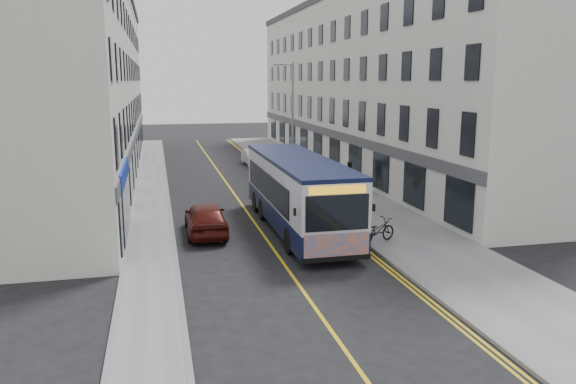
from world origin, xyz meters
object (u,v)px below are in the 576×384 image
city_bus (298,191)px  car_white (253,157)px  streetlamp (291,119)px  car_maroon (206,218)px  pedestrian_near (341,183)px  bicycle (377,231)px  pedestrian_far (350,174)px

city_bus → car_white: (1.48, 20.83, -1.23)m
streetlamp → city_bus: (-2.45, -11.39, -2.52)m
car_white → car_maroon: car_maroon is taller
city_bus → pedestrian_near: (4.29, 6.47, -0.96)m
streetlamp → car_white: 10.21m
bicycle → pedestrian_far: bearing=-38.8°
streetlamp → pedestrian_near: bearing=-69.5°
car_white → car_maroon: (-5.71, -20.65, 0.13)m
bicycle → car_maroon: car_maroon is taller
bicycle → pedestrian_near: (1.61, 9.66, 0.26)m
bicycle → car_white: size_ratio=0.51×
city_bus → car_white: bearing=85.9°
streetlamp → pedestrian_near: 6.30m
pedestrian_far → car_white: pedestrian_far is taller
pedestrian_far → car_white: bearing=82.3°
city_bus → pedestrian_far: size_ratio=7.06×
streetlamp → car_white: bearing=95.9°
car_maroon → streetlamp: bearing=-120.5°
city_bus → car_maroon: city_bus is taller
streetlamp → car_maroon: (-6.68, -11.20, -3.63)m
car_white → city_bus: bearing=-96.8°
car_white → pedestrian_far: bearing=-72.7°
city_bus → bicycle: city_bus is taller
city_bus → pedestrian_far: (5.77, 9.04, -0.91)m
car_white → bicycle: bearing=-89.8°
streetlamp → pedestrian_far: (3.32, -2.34, -3.43)m
pedestrian_near → car_white: bearing=106.7°
streetlamp → car_maroon: 13.54m
bicycle → pedestrian_far: size_ratio=1.18×
car_maroon → pedestrian_near: bearing=-143.2°
pedestrian_near → car_maroon: size_ratio=0.35×
bicycle → car_maroon: (-6.91, 3.37, 0.12)m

